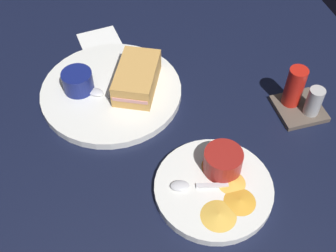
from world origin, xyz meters
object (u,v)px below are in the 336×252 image
sandwich_half_near (137,78)px  condiment_caddy (300,97)px  spoon_by_dark_ramekin (102,94)px  ramekin_dark_sauce (78,81)px  plate_chips_companion (213,189)px  spoon_by_gravy_ramekin (187,186)px  plate_sandwich_main (111,92)px  ramekin_light_gravy (223,161)px

sandwich_half_near → condiment_caddy: 32.35cm
sandwich_half_near → condiment_caddy: bearing=65.4°
sandwich_half_near → spoon_by_dark_ramekin: sandwich_half_near is taller
ramekin_dark_sauce → spoon_by_dark_ramekin: size_ratio=0.70×
ramekin_dark_sauce → condiment_caddy: 44.02cm
plate_chips_companion → spoon_by_gravy_ramekin: spoon_by_gravy_ramekin is taller
sandwich_half_near → spoon_by_dark_ramekin: size_ratio=1.71×
sandwich_half_near → plate_chips_companion: sandwich_half_near is taller
spoon_by_dark_ramekin → condiment_caddy: condiment_caddy is taller
plate_sandwich_main → spoon_by_dark_ramekin: (1.25, -2.08, 1.16)cm
spoon_by_gravy_ramekin → ramekin_light_gravy: bearing=105.8°
ramekin_light_gravy → spoon_by_dark_ramekin: bearing=-144.1°
plate_sandwich_main → ramekin_light_gravy: (24.60, 14.83, 3.09)cm
plate_chips_companion → condiment_caddy: (-13.48, 22.53, 2.61)cm
ramekin_light_gravy → condiment_caddy: (-10.43, 19.98, -0.48)cm
sandwich_half_near → plate_chips_companion: size_ratio=0.74×
spoon_by_dark_ramekin → plate_sandwich_main: bearing=121.1°
plate_sandwich_main → sandwich_half_near: size_ratio=1.91×
plate_sandwich_main → plate_chips_companion: bearing=24.0°
plate_chips_companion → spoon_by_gravy_ramekin: size_ratio=2.05×
spoon_by_dark_ramekin → plate_chips_companion: spoon_by_dark_ramekin is taller
sandwich_half_near → plate_chips_companion: bearing=14.3°
spoon_by_dark_ramekin → condiment_caddy: bearing=70.7°
plate_chips_companion → condiment_caddy: bearing=120.9°
ramekin_dark_sauce → ramekin_light_gravy: size_ratio=0.92×
plate_sandwich_main → ramekin_dark_sauce: 7.15cm
plate_chips_companion → ramekin_light_gravy: 5.03cm
plate_sandwich_main → spoon_by_gravy_ramekin: (26.55, 7.94, 1.16)cm
plate_chips_companion → spoon_by_gravy_ramekin: bearing=-104.2°
ramekin_dark_sauce → plate_chips_companion: ramekin_dark_sauce is taller
plate_sandwich_main → ramekin_dark_sauce: size_ratio=4.66×
spoon_by_dark_ramekin → ramekin_light_gravy: (23.35, 16.91, 1.92)cm
spoon_by_dark_ramekin → spoon_by_gravy_ramekin: same height
sandwich_half_near → condiment_caddy: size_ratio=1.58×
plate_chips_companion → ramekin_light_gravy: ramekin_light_gravy is taller
ramekin_dark_sauce → ramekin_light_gravy: 33.76cm
spoon_by_dark_ramekin → spoon_by_gravy_ramekin: bearing=21.6°
plate_chips_companion → sandwich_half_near: bearing=-165.7°
sandwich_half_near → spoon_by_gravy_ramekin: sandwich_half_near is taller
spoon_by_gravy_ramekin → ramekin_dark_sauce: bearing=-153.5°
sandwich_half_near → ramekin_light_gravy: bearing=21.5°
spoon_by_gravy_ramekin → condiment_caddy: 29.63cm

